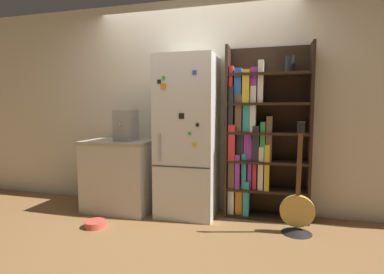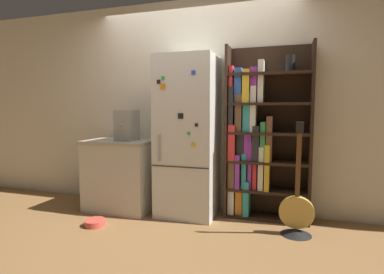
% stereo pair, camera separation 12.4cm
% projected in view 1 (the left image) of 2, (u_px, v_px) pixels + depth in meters
% --- Properties ---
extents(ground_plane, '(16.00, 16.00, 0.00)m').
position_uv_depth(ground_plane, '(184.00, 218.00, 3.44)').
color(ground_plane, olive).
extents(wall_back, '(8.00, 0.05, 2.60)m').
position_uv_depth(wall_back, '(194.00, 106.00, 3.78)').
color(wall_back, beige).
rests_on(wall_back, ground_plane).
extents(refrigerator, '(0.67, 0.60, 1.86)m').
position_uv_depth(refrigerator, '(188.00, 137.00, 3.51)').
color(refrigerator, white).
rests_on(refrigerator, ground_plane).
extents(bookshelf, '(0.94, 0.31, 1.97)m').
position_uv_depth(bookshelf, '(257.00, 138.00, 3.46)').
color(bookshelf, black).
rests_on(bookshelf, ground_plane).
extents(kitchen_counter, '(0.83, 0.66, 0.87)m').
position_uv_depth(kitchen_counter, '(122.00, 174.00, 3.75)').
color(kitchen_counter, beige).
rests_on(kitchen_counter, ground_plane).
extents(espresso_machine, '(0.22, 0.32, 0.37)m').
position_uv_depth(espresso_machine, '(126.00, 125.00, 3.61)').
color(espresso_machine, '#A5A39E').
rests_on(espresso_machine, kitchen_counter).
extents(guitar, '(0.34, 0.31, 1.14)m').
position_uv_depth(guitar, '(297.00, 217.00, 3.01)').
color(guitar, black).
rests_on(guitar, ground_plane).
extents(pet_bowl, '(0.23, 0.23, 0.07)m').
position_uv_depth(pet_bowl, '(95.00, 224.00, 3.19)').
color(pet_bowl, '#D84C3F').
rests_on(pet_bowl, ground_plane).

